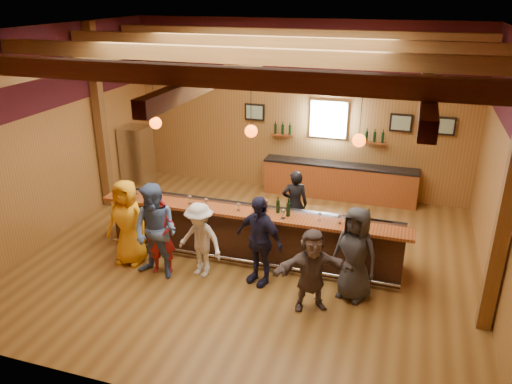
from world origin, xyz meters
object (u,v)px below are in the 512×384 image
customer_brown (312,270)px  bottle_a (278,207)px  bar_counter (255,232)px  back_bar_cabinet (339,181)px  customer_white (200,240)px  stainless_fridge (137,159)px  customer_navy (259,240)px  customer_orange (128,222)px  ice_bucket (262,206)px  customer_redvest (161,236)px  customer_dark (355,254)px  bartender (295,204)px  customer_denim (156,232)px

customer_brown → bottle_a: 1.70m
bar_counter → back_bar_cabinet: size_ratio=1.57×
bottle_a → customer_white: bearing=-145.0°
stainless_fridge → bottle_a: bearing=-29.5°
customer_brown → bar_counter: bearing=110.4°
customer_navy → customer_orange: bearing=-156.6°
customer_navy → customer_brown: bearing=-3.7°
ice_bucket → bottle_a: 0.31m
bar_counter → customer_redvest: size_ratio=4.04×
back_bar_cabinet → customer_redvest: bearing=-119.3°
customer_orange → bottle_a: customer_orange is taller
customer_dark → ice_bucket: 2.10m
bartender → bar_counter: bearing=46.4°
customer_navy → customer_dark: (1.76, 0.03, -0.00)m
customer_dark → bottle_a: 1.83m
customer_orange → bottle_a: size_ratio=5.29×
customer_redvest → customer_navy: 1.91m
bottle_a → customer_brown: bearing=-53.8°
bottle_a → customer_dark: bearing=-25.2°
customer_white → customer_brown: bearing=4.0°
customer_denim → ice_bucket: customer_denim is taller
customer_white → customer_redvest: bearing=-156.1°
customer_brown → customer_dark: 0.86m
bar_counter → customer_brown: 2.13m
customer_navy → ice_bucket: 0.86m
customer_navy → customer_dark: bearing=22.7°
customer_denim → customer_brown: size_ratio=1.25×
customer_navy → customer_brown: 1.23m
bar_counter → customer_navy: bearing=-67.8°
bottle_a → customer_navy: bearing=-100.0°
stainless_fridge → customer_brown: 6.87m
customer_denim → customer_dark: 3.70m
bottle_a → customer_redvest: bearing=-153.3°
stainless_fridge → customer_navy: size_ratio=1.03×
customer_orange → customer_brown: 3.84m
bartender → customer_white: bearing=43.4°
customer_white → customer_brown: size_ratio=1.00×
bar_counter → stainless_fridge: (-4.12, 2.45, 0.38)m
stainless_fridge → bartender: bearing=-16.5°
bottle_a → ice_bucket: bearing=-175.3°
customer_orange → customer_redvest: 0.83m
bar_counter → bottle_a: bearing=-18.4°
ice_bucket → customer_dark: bearing=-20.9°
customer_orange → customer_denim: 0.85m
customer_white → ice_bucket: bearing=56.6°
bar_counter → stainless_fridge: stainless_fridge is taller
back_bar_cabinet → stainless_fridge: bearing=-168.1°
bartender → bottle_a: 1.32m
bar_counter → customer_orange: 2.56m
bar_counter → ice_bucket: 0.77m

